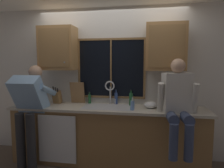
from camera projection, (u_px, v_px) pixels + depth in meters
The scene contains 23 objects.
back_wall at pixel (111, 83), 3.48m from camera, with size 5.44×0.12×2.55m, color silver.
window_glass at pixel (111, 68), 3.38m from camera, with size 1.10×0.02×0.95m, color black.
window_frame_top at pixel (111, 39), 3.32m from camera, with size 1.17×0.02×0.04m, color brown.
window_frame_bottom at pixel (111, 97), 3.42m from camera, with size 1.17×0.02×0.04m, color brown.
window_frame_left at pixel (79, 68), 3.46m from camera, with size 0.04×0.02×0.95m, color brown.
window_frame_right at pixel (145, 69), 3.28m from camera, with size 0.04×0.02×0.95m, color brown.
window_mullion_center at pixel (111, 68), 3.37m from camera, with size 0.02×0.02×0.95m, color brown.
lower_cabinet_run at pixel (107, 136), 3.22m from camera, with size 3.04×0.58×0.88m, color olive.
countertop at pixel (107, 108), 3.15m from camera, with size 3.10×0.62×0.04m, color beige.
dishwasher_front at pixel (57, 139), 3.03m from camera, with size 0.60×0.02×0.74m, color white.
upper_cabinet_left at pixel (58, 49), 3.33m from camera, with size 0.60×0.36×0.72m.
upper_cabinet_right at pixel (165, 47), 3.04m from camera, with size 0.60×0.36×0.72m.
sink at pixel (108, 113), 3.17m from camera, with size 0.80×0.46×0.21m.
faucet at pixel (110, 90), 3.31m from camera, with size 0.18×0.09×0.40m.
person_standing at pixel (29, 106), 3.02m from camera, with size 0.53×0.68×1.58m.
person_sitting_on_counter at pixel (178, 101), 2.71m from camera, with size 0.54×0.64×1.26m.
knife_block at pixel (57, 97), 3.42m from camera, with size 0.12×0.18×0.32m.
cutting_board at pixel (77, 93), 3.44m from camera, with size 0.25×0.02×0.37m, color #997047.
mixing_bowl at pixel (151, 105), 3.09m from camera, with size 0.21×0.21×0.10m, color silver.
soap_dispenser at pixel (132, 105), 2.94m from camera, with size 0.06×0.07×0.19m.
bottle_green_glass at pixel (116, 98), 3.36m from camera, with size 0.05×0.05×0.25m.
bottle_tall_clear at pixel (131, 99), 3.25m from camera, with size 0.06×0.06×0.26m.
bottle_amber_small at pixel (90, 99), 3.43m from camera, with size 0.05×0.05×0.20m.
Camera 1 is at (0.58, -3.35, 1.62)m, focal length 31.71 mm.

